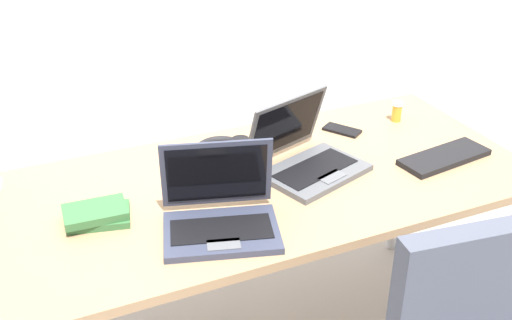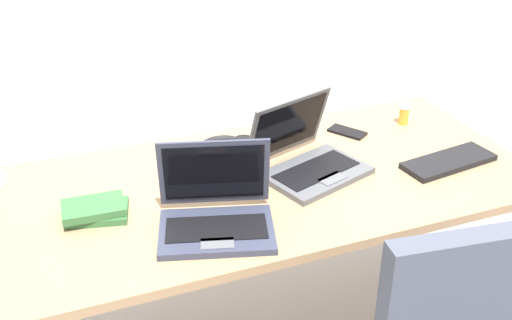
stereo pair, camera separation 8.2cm
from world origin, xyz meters
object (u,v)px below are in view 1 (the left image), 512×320
headphones (221,149)px  pill_bottle (397,111)px  laptop_back_right (220,214)px  external_keyboard (444,157)px  laptop_by_keyboard (306,157)px  cell_phone (342,130)px  book_stack (97,214)px  computer_mouse (196,177)px

headphones → pill_bottle: size_ratio=2.71×
laptop_back_right → external_keyboard: laptop_back_right is taller
laptop_by_keyboard → headphones: size_ratio=1.86×
external_keyboard → pill_bottle: pill_bottle is taller
cell_phone → book_stack: (-0.95, -0.22, 0.02)m
external_keyboard → cell_phone: bearing=114.0°
cell_phone → pill_bottle: bearing=-34.5°
external_keyboard → cell_phone: external_keyboard is taller
pill_bottle → book_stack: size_ratio=0.39×
computer_mouse → cell_phone: size_ratio=0.71×
laptop_back_right → external_keyboard: 0.84m
laptop_back_right → pill_bottle: bearing=24.4°
laptop_back_right → pill_bottle: 0.96m
cell_phone → pill_bottle: pill_bottle is taller
laptop_back_right → cell_phone: bearing=32.2°
pill_bottle → book_stack: (-1.18, -0.22, -0.02)m
cell_phone → laptop_back_right: bearing=178.6°
laptop_by_keyboard → pill_bottle: (0.50, 0.20, -0.01)m
external_keyboard → pill_bottle: (0.03, 0.33, 0.03)m
laptop_back_right → book_stack: (-0.31, 0.18, -0.03)m
external_keyboard → book_stack: 1.16m
laptop_back_right → laptop_by_keyboard: (0.38, 0.20, -0.00)m
headphones → book_stack: size_ratio=1.06×
laptop_back_right → headphones: laptop_back_right is taller
computer_mouse → pill_bottle: (0.85, 0.13, 0.02)m
pill_bottle → computer_mouse: bearing=-171.5°
computer_mouse → pill_bottle: 0.86m
computer_mouse → headphones: 0.21m
cell_phone → laptop_by_keyboard: bearing=-175.8°
headphones → laptop_by_keyboard: bearing=-45.6°
laptop_by_keyboard → headphones: 0.31m
laptop_back_right → pill_bottle: size_ratio=4.78×
cell_phone → external_keyboard: bearing=-91.9°
cell_phone → book_stack: book_stack is taller
computer_mouse → headphones: headphones is taller
laptop_back_right → laptop_by_keyboard: laptop_back_right is taller
laptop_back_right → laptop_by_keyboard: bearing=27.9°
external_keyboard → laptop_by_keyboard: bearing=156.4°
computer_mouse → pill_bottle: size_ratio=1.22×
laptop_by_keyboard → laptop_back_right: bearing=-152.1°
computer_mouse → laptop_by_keyboard: bearing=-11.1°
computer_mouse → pill_bottle: bearing=8.1°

